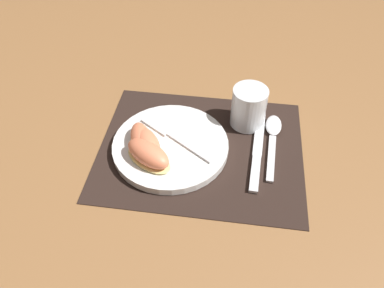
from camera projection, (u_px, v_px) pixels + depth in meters
ground_plane at (201, 149)px, 0.76m from camera, size 3.00×3.00×0.00m
placemat at (201, 149)px, 0.76m from camera, size 0.41×0.33×0.00m
plate at (171, 146)px, 0.75m from camera, size 0.23×0.23×0.02m
juice_glass at (248, 109)px, 0.79m from camera, size 0.07×0.07×0.09m
knife at (257, 150)px, 0.75m from camera, size 0.03×0.23×0.01m
spoon at (273, 133)px, 0.78m from camera, size 0.04×0.18×0.01m
fork at (172, 135)px, 0.76m from camera, size 0.16×0.12×0.00m
citrus_wedge_0 at (142, 142)px, 0.73m from camera, size 0.08×0.12×0.03m
citrus_wedge_1 at (148, 145)px, 0.72m from camera, size 0.09×0.10×0.04m
citrus_wedge_2 at (148, 154)px, 0.70m from camera, size 0.11×0.10×0.04m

